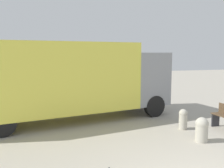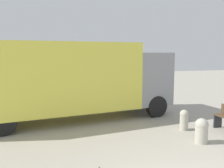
# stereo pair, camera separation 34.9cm
# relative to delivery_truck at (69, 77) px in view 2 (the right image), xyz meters

# --- Properties ---
(delivery_truck) EXTENTS (8.84, 3.86, 3.18)m
(delivery_truck) POSITION_rel_delivery_truck_xyz_m (0.00, 0.00, 0.00)
(delivery_truck) COLOR #EAE04C
(delivery_truck) RESTS_ON ground
(bollard_near_bench) EXTENTS (0.41, 0.41, 0.78)m
(bollard_near_bench) POSITION_rel_delivery_truck_xyz_m (3.73, -3.71, -1.35)
(bollard_near_bench) COLOR #B2AD9E
(bollard_near_bench) RESTS_ON ground
(bollard_far_bench) EXTENTS (0.31, 0.31, 0.75)m
(bollard_far_bench) POSITION_rel_delivery_truck_xyz_m (3.87, -2.42, -1.36)
(bollard_far_bench) COLOR #B2AD9E
(bollard_far_bench) RESTS_ON ground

